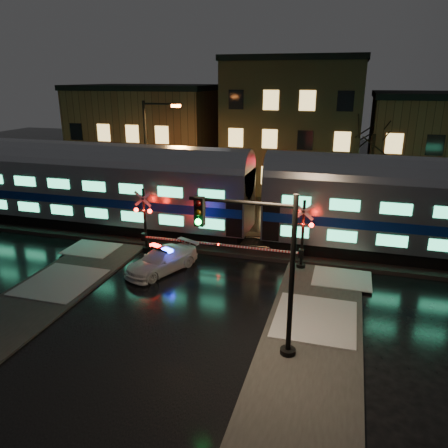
# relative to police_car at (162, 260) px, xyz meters

# --- Properties ---
(ground) EXTENTS (120.00, 120.00, 0.00)m
(ground) POSITION_rel_police_car_xyz_m (2.09, 0.02, -0.65)
(ground) COLOR black
(ground) RESTS_ON ground
(ballast) EXTENTS (90.00, 4.20, 0.24)m
(ballast) POSITION_rel_police_car_xyz_m (2.09, 5.02, -0.53)
(ballast) COLOR black
(ballast) RESTS_ON ground
(sidewalk_left) EXTENTS (4.00, 20.00, 0.12)m
(sidewalk_left) POSITION_rel_police_car_xyz_m (-4.41, -5.98, -0.59)
(sidewalk_left) COLOR #2D2D2D
(sidewalk_left) RESTS_ON ground
(sidewalk_right) EXTENTS (4.00, 20.00, 0.12)m
(sidewalk_right) POSITION_rel_police_car_xyz_m (8.59, -5.98, -0.59)
(sidewalk_right) COLOR #2D2D2D
(sidewalk_right) RESTS_ON ground
(building_left) EXTENTS (14.00, 10.00, 9.00)m
(building_left) POSITION_rel_police_car_xyz_m (-10.91, 22.02, 3.85)
(building_left) COLOR #553421
(building_left) RESTS_ON ground
(building_mid) EXTENTS (12.00, 11.00, 11.50)m
(building_mid) POSITION_rel_police_car_xyz_m (4.09, 22.52, 5.10)
(building_mid) COLOR brown
(building_mid) RESTS_ON ground
(building_right) EXTENTS (12.00, 10.00, 8.50)m
(building_right) POSITION_rel_police_car_xyz_m (17.09, 22.02, 3.60)
(building_right) COLOR #553421
(building_right) RESTS_ON ground
(train) EXTENTS (51.00, 3.12, 5.92)m
(train) POSITION_rel_police_car_xyz_m (4.27, 5.01, 2.73)
(train) COLOR black
(train) RESTS_ON ballast
(police_car) EXTENTS (3.47, 4.80, 1.45)m
(police_car) POSITION_rel_police_car_xyz_m (0.00, 0.00, 0.00)
(police_car) COLOR silver
(police_car) RESTS_ON ground
(crossing_signal_right) EXTENTS (5.62, 0.65, 3.98)m
(crossing_signal_right) POSITION_rel_police_car_xyz_m (6.97, 2.32, 0.99)
(crossing_signal_right) COLOR black
(crossing_signal_right) RESTS_ON ground
(crossing_signal_left) EXTENTS (5.59, 0.65, 3.96)m
(crossing_signal_left) POSITION_rel_police_car_xyz_m (-1.75, 2.32, 0.98)
(crossing_signal_left) COLOR black
(crossing_signal_left) RESTS_ON ground
(traffic_light) EXTENTS (4.15, 0.73, 6.42)m
(traffic_light) POSITION_rel_police_car_xyz_m (6.80, -5.88, 2.76)
(traffic_light) COLOR black
(traffic_light) RESTS_ON ground
(streetlight) EXTENTS (2.88, 0.30, 8.63)m
(streetlight) POSITION_rel_police_car_xyz_m (-4.73, 9.02, 4.32)
(streetlight) COLOR black
(streetlight) RESTS_ON ground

